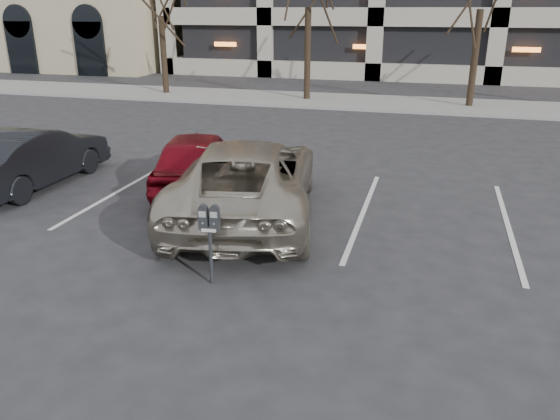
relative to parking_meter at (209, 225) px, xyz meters
The scene contains 7 objects.
ground 1.77m from the parking_meter, 74.12° to the left, with size 140.00×140.00×0.00m, color #28282B.
sidewalk 17.46m from the parking_meter, 88.66° to the left, with size 80.00×4.00×0.12m, color gray.
stall_lines 3.98m from the parking_meter, 104.90° to the left, with size 16.90×5.20×0.00m.
parking_meter is the anchor object (origin of this frame).
suv_silver 2.96m from the parking_meter, 98.50° to the left, with size 3.70×6.04×1.57m.
car_red 4.85m from the parking_meter, 116.29° to the left, with size 1.61×4.00×1.36m, color maroon.
car_dark 6.89m from the parking_meter, 149.64° to the left, with size 1.47×4.20×1.38m, color black.
Camera 1 is at (2.61, -8.30, 3.95)m, focal length 35.00 mm.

